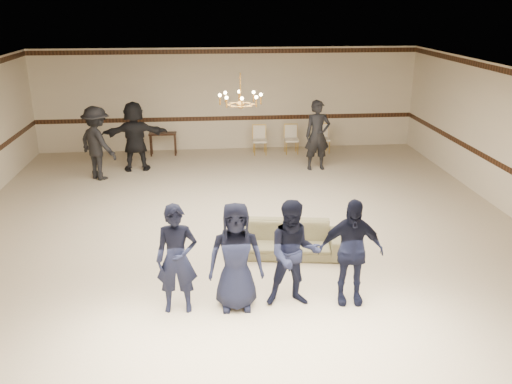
% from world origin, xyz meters
% --- Properties ---
extents(room, '(12.01, 14.01, 3.21)m').
position_xyz_m(room, '(0.00, 0.00, 1.60)').
color(room, '#C5B698').
rests_on(room, ground).
extents(chair_rail, '(12.00, 0.02, 0.14)m').
position_xyz_m(chair_rail, '(0.00, 6.99, 1.00)').
color(chair_rail, '#3B2011').
rests_on(chair_rail, wall_back).
extents(crown_molding, '(12.00, 0.02, 0.14)m').
position_xyz_m(crown_molding, '(0.00, 6.99, 3.08)').
color(crown_molding, '#3B2011').
rests_on(crown_molding, wall_back).
extents(chandelier, '(0.94, 0.94, 0.89)m').
position_xyz_m(chandelier, '(0.00, 1.00, 2.88)').
color(chandelier, '#C0893D').
rests_on(chandelier, ceiling).
extents(boy_a, '(0.65, 0.44, 1.75)m').
position_xyz_m(boy_a, '(-1.23, -2.55, 0.87)').
color(boy_a, black).
rests_on(boy_a, floor).
extents(boy_b, '(0.86, 0.57, 1.75)m').
position_xyz_m(boy_b, '(-0.33, -2.55, 0.87)').
color(boy_b, black).
rests_on(boy_b, floor).
extents(boy_c, '(0.87, 0.68, 1.75)m').
position_xyz_m(boy_c, '(0.57, -2.55, 0.87)').
color(boy_c, black).
rests_on(boy_c, floor).
extents(boy_d, '(1.06, 0.52, 1.75)m').
position_xyz_m(boy_d, '(1.47, -2.55, 0.87)').
color(boy_d, black).
rests_on(boy_d, floor).
extents(settee, '(2.17, 1.11, 0.61)m').
position_xyz_m(settee, '(0.76, -0.79, 0.30)').
color(settee, '#797650').
rests_on(settee, floor).
extents(adult_left, '(1.43, 1.40, 1.97)m').
position_xyz_m(adult_left, '(-3.60, 4.22, 0.99)').
color(adult_left, black).
rests_on(adult_left, floor).
extents(adult_mid, '(1.87, 0.73, 1.97)m').
position_xyz_m(adult_mid, '(-2.70, 4.92, 0.99)').
color(adult_mid, black).
rests_on(adult_mid, floor).
extents(adult_right, '(0.75, 0.53, 1.97)m').
position_xyz_m(adult_right, '(2.40, 4.52, 0.99)').
color(adult_right, black).
rests_on(adult_right, floor).
extents(banquet_chair_left, '(0.46, 0.46, 0.88)m').
position_xyz_m(banquet_chair_left, '(0.94, 6.23, 0.44)').
color(banquet_chair_left, beige).
rests_on(banquet_chair_left, floor).
extents(banquet_chair_mid, '(0.45, 0.45, 0.88)m').
position_xyz_m(banquet_chair_mid, '(1.94, 6.23, 0.44)').
color(banquet_chair_mid, beige).
rests_on(banquet_chair_mid, floor).
extents(banquet_chair_right, '(0.45, 0.45, 0.88)m').
position_xyz_m(banquet_chair_right, '(2.94, 6.23, 0.44)').
color(banquet_chair_right, beige).
rests_on(banquet_chair_right, floor).
extents(console_table, '(0.84, 0.36, 0.70)m').
position_xyz_m(console_table, '(-2.06, 6.43, 0.35)').
color(console_table, black).
rests_on(console_table, floor).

